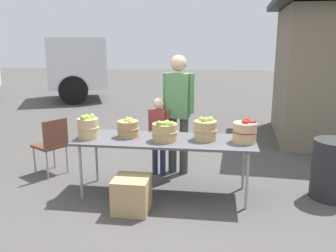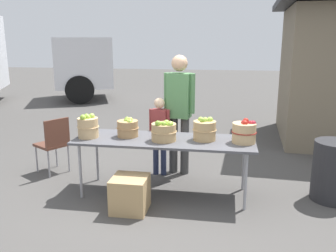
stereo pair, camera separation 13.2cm
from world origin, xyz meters
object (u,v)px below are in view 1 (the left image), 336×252
market_table (165,142)px  apple_basket_red_0 (245,131)px  apple_basket_green_1 (128,128)px  apple_basket_green_3 (205,129)px  child_customer (159,130)px  vendor_adult (178,105)px  trash_barrel (333,169)px  folding_chair (52,142)px  apple_basket_green_0 (88,127)px  apple_basket_green_2 (165,131)px  produce_crate (132,194)px

market_table → apple_basket_red_0: (1.00, 0.00, 0.17)m
apple_basket_green_1 → apple_basket_red_0: bearing=-1.7°
apple_basket_green_3 → child_customer: child_customer is taller
vendor_adult → trash_barrel: bearing=171.5°
apple_basket_green_3 → vendor_adult: (-0.43, 0.75, 0.16)m
apple_basket_green_1 → apple_basket_green_3: (1.00, -0.00, 0.02)m
market_table → apple_basket_green_3: 0.54m
apple_basket_red_0 → folding_chair: apple_basket_red_0 is taller
apple_basket_green_0 → apple_basket_green_2: apple_basket_green_0 is taller
apple_basket_green_3 → produce_crate: 1.22m
apple_basket_red_0 → produce_crate: 1.58m
apple_basket_green_1 → market_table: bearing=-5.5°
apple_basket_green_2 → apple_basket_red_0: bearing=4.5°
market_table → folding_chair: folding_chair is taller
child_customer → apple_basket_green_0: bearing=47.3°
apple_basket_red_0 → child_customer: (-1.19, 0.67, -0.19)m
vendor_adult → trash_barrel: vendor_adult is taller
market_table → child_customer: (-0.19, 0.67, -0.02)m
apple_basket_green_2 → apple_basket_green_1: bearing=166.5°
apple_basket_green_3 → child_customer: bearing=138.1°
child_customer → trash_barrel: 2.40m
apple_basket_green_1 → apple_basket_green_3: bearing=-0.2°
apple_basket_red_0 → vendor_adult: 1.22m
apple_basket_green_2 → apple_basket_red_0: (0.99, 0.08, 0.01)m
apple_basket_green_3 → trash_barrel: 1.70m
market_table → apple_basket_green_3: size_ratio=7.59×
child_customer → vendor_adult: bearing=-151.8°
apple_basket_green_2 → apple_basket_green_3: size_ratio=1.09×
apple_basket_green_1 → apple_basket_red_0: size_ratio=0.94×
apple_basket_green_0 → market_table: bearing=4.6°
market_table → vendor_adult: bearing=83.9°
child_customer → produce_crate: size_ratio=2.82×
child_customer → apple_basket_red_0: bearing=154.6°
apple_basket_red_0 → trash_barrel: (1.13, 0.16, -0.50)m
apple_basket_green_3 → vendor_adult: vendor_adult is taller
market_table → apple_basket_green_0: bearing=-175.4°
apple_basket_green_1 → folding_chair: apple_basket_green_1 is taller
vendor_adult → child_customer: bearing=32.8°
apple_basket_green_2 → vendor_adult: bearing=85.1°
apple_basket_green_1 → apple_basket_green_2: apple_basket_green_2 is taller
apple_basket_green_0 → child_customer: child_customer is taller
market_table → apple_basket_green_1: size_ratio=7.90×
apple_basket_green_2 → folding_chair: apple_basket_green_2 is taller
apple_basket_green_0 → vendor_adult: vendor_adult is taller
apple_basket_green_0 → vendor_adult: size_ratio=0.18×
produce_crate → vendor_adult: bearing=73.2°
apple_basket_green_0 → vendor_adult: bearing=39.3°
apple_basket_green_0 → trash_barrel: bearing=4.5°
produce_crate → folding_chair: bearing=145.3°
apple_basket_green_1 → produce_crate: size_ratio=0.70×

